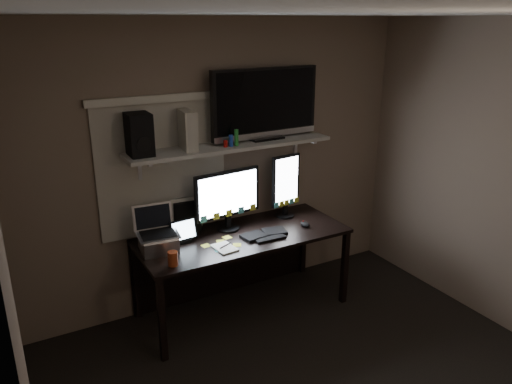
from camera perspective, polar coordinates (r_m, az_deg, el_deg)
ceiling at (r=2.72m, az=12.97°, el=19.31°), size 3.60×3.60×0.00m
back_wall at (r=4.42m, az=-3.83°, el=3.06°), size 3.60×0.00×3.60m
left_wall at (r=2.39m, az=-25.50°, el=-13.73°), size 0.00×3.60×3.60m
window_blinds at (r=4.20m, az=-10.56°, el=2.61°), size 1.10×0.02×1.10m
desk at (r=4.45m, az=-2.24°, el=-6.38°), size 1.80×0.75×0.73m
wall_shelf at (r=4.21m, az=-2.87°, el=5.29°), size 1.80×0.35×0.03m
monitor_landscape at (r=4.29m, az=-3.27°, el=-0.90°), size 0.63×0.13×0.55m
monitor_portrait at (r=4.57m, az=3.40°, el=0.72°), size 0.30×0.09×0.60m
keyboard at (r=4.26m, az=0.95°, el=-4.81°), size 0.41×0.18×0.02m
mouse at (r=4.46m, az=5.62°, el=-3.68°), size 0.07×0.11×0.04m
notepad at (r=4.03m, az=-3.62°, el=-6.39°), size 0.17×0.22×0.01m
tablet at (r=4.13m, az=-8.31°, el=-4.42°), size 0.24×0.12×0.21m
file_sorter at (r=4.34m, az=-7.92°, el=-2.60°), size 0.24×0.12×0.30m
laptop at (r=3.98m, az=-11.16°, el=-4.35°), size 0.34×0.28×0.36m
cup at (r=3.79m, az=-9.47°, el=-7.51°), size 0.08×0.08×0.11m
sticky_notes at (r=4.11m, az=-3.84°, el=-5.91°), size 0.33×0.27×0.00m
tv at (r=4.34m, az=1.05°, el=10.03°), size 1.02×0.22×0.61m
game_console at (r=4.03m, az=-7.94°, el=7.03°), size 0.11×0.27×0.32m
speaker at (r=3.91m, az=-13.21°, el=6.42°), size 0.18×0.22×0.33m
bottles at (r=4.11m, az=-2.88°, el=6.13°), size 0.21×0.06×0.14m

